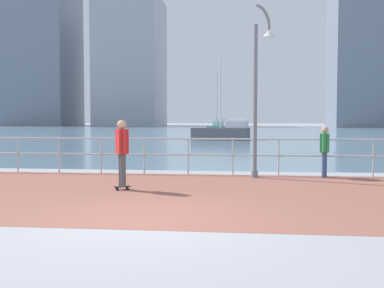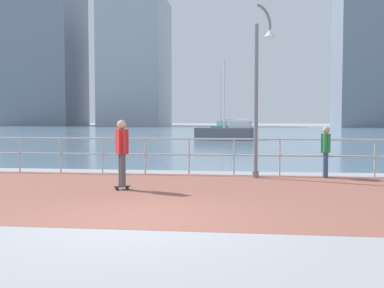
# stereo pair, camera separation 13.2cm
# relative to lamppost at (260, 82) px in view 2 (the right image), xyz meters

# --- Properties ---
(ground) EXTENTS (220.00, 220.00, 0.00)m
(ground) POSITION_rel_lamppost_xyz_m (-2.18, 33.92, -2.81)
(ground) COLOR #9E9EA3
(brick_paving) EXTENTS (28.00, 7.23, 0.01)m
(brick_paving) POSITION_rel_lamppost_xyz_m (-2.18, -3.13, -2.81)
(brick_paving) COLOR #935647
(brick_paving) RESTS_ON ground
(harbor_water) EXTENTS (180.00, 88.00, 0.00)m
(harbor_water) POSITION_rel_lamppost_xyz_m (-2.18, 45.49, -2.81)
(harbor_water) COLOR slate
(harbor_water) RESTS_ON ground
(waterfront_railing) EXTENTS (25.25, 0.06, 1.14)m
(waterfront_railing) POSITION_rel_lamppost_xyz_m (-2.18, 0.49, -2.02)
(waterfront_railing) COLOR #B2BCC1
(waterfront_railing) RESTS_ON ground
(lamppost) EXTENTS (0.67, 0.65, 5.08)m
(lamppost) POSITION_rel_lamppost_xyz_m (0.00, 0.00, 0.00)
(lamppost) COLOR slate
(lamppost) RESTS_ON ground
(skateboarder) EXTENTS (0.40, 0.51, 1.71)m
(skateboarder) POSITION_rel_lamppost_xyz_m (-3.42, -2.81, -1.78)
(skateboarder) COLOR black
(skateboarder) RESTS_ON ground
(bystander) EXTENTS (0.32, 0.55, 1.51)m
(bystander) POSITION_rel_lamppost_xyz_m (1.93, 0.14, -1.93)
(bystander) COLOR #384C7A
(bystander) RESTS_ON ground
(sailboat_red) EXTENTS (1.73, 4.63, 6.38)m
(sailboat_red) POSITION_rel_lamppost_xyz_m (-2.96, 32.36, -2.20)
(sailboat_red) COLOR #197266
(sailboat_red) RESTS_ON ground
(sailboat_gray) EXTENTS (4.80, 2.58, 6.45)m
(sailboat_gray) POSITION_rel_lamppost_xyz_m (-2.03, 23.09, -2.19)
(sailboat_gray) COLOR #595960
(sailboat_gray) RESTS_ON ground
(tower_steel) EXTENTS (14.35, 17.27, 31.87)m
(tower_steel) POSITION_rel_lamppost_xyz_m (-26.53, 93.15, 12.30)
(tower_steel) COLOR #A3A8B2
(tower_steel) RESTS_ON ground
(tower_beige) EXTENTS (16.30, 15.97, 35.14)m
(tower_beige) POSITION_rel_lamppost_xyz_m (-49.33, 94.02, 13.93)
(tower_beige) COLOR slate
(tower_beige) RESTS_ON ground
(tower_brick) EXTENTS (16.79, 11.72, 49.70)m
(tower_brick) POSITION_rel_lamppost_xyz_m (25.74, 80.85, 21.21)
(tower_brick) COLOR slate
(tower_brick) RESTS_ON ground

